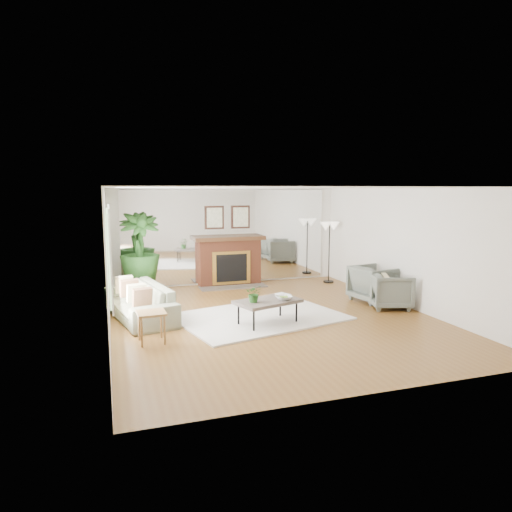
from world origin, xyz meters
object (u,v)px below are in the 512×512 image
object	(u,v)px
coffee_table	(268,302)
floor_lamp	(330,231)
armchair_front	(390,291)
sofa	(139,302)
armchair_back	(374,283)
fireplace	(230,260)
side_table	(151,317)
potted_ficus	(140,251)

from	to	relation	value
coffee_table	floor_lamp	xyz separation A→B (m)	(2.84, 3.14, 0.95)
armchair_front	sofa	bearing A→B (deg)	97.45
sofa	armchair_back	bearing A→B (deg)	75.48
coffee_table	armchair_front	xyz separation A→B (m)	(2.84, 0.34, -0.06)
fireplace	armchair_back	size ratio (longest dim) A/B	2.34
armchair_back	armchair_front	bearing A→B (deg)	170.11
armchair_front	side_table	bearing A→B (deg)	114.77
sofa	potted_ficus	bearing A→B (deg)	163.12
floor_lamp	side_table	bearing A→B (deg)	-144.85
armchair_back	floor_lamp	world-z (taller)	floor_lamp
armchair_front	floor_lamp	world-z (taller)	floor_lamp
potted_ficus	side_table	bearing A→B (deg)	-91.29
fireplace	side_table	xyz separation A→B (m)	(-2.36, -4.00, -0.23)
fireplace	floor_lamp	xyz separation A→B (m)	(2.60, -0.51, 0.72)
floor_lamp	coffee_table	bearing A→B (deg)	-132.09
armchair_front	side_table	xyz separation A→B (m)	(-4.96, -0.69, 0.06)
sofa	armchair_back	distance (m)	5.05
coffee_table	side_table	size ratio (longest dim) A/B	2.56
fireplace	potted_ficus	world-z (taller)	fireplace
fireplace	floor_lamp	bearing A→B (deg)	-11.18
armchair_back	floor_lamp	size ratio (longest dim) A/B	0.54
sofa	armchair_front	world-z (taller)	armchair_front
armchair_front	fireplace	bearing A→B (deg)	54.98
sofa	potted_ficus	distance (m)	2.22
side_table	floor_lamp	size ratio (longest dim) A/B	0.32
sofa	armchair_back	size ratio (longest dim) A/B	2.54
potted_ficus	floor_lamp	distance (m)	4.89
side_table	potted_ficus	world-z (taller)	potted_ficus
potted_ficus	armchair_front	bearing A→B (deg)	-31.00
fireplace	potted_ficus	xyz separation A→B (m)	(-2.28, -0.38, 0.36)
potted_ficus	fireplace	bearing A→B (deg)	9.51
fireplace	armchair_back	xyz separation A→B (m)	(2.60, -2.69, -0.26)
sofa	side_table	world-z (taller)	sofa
fireplace	sofa	xyz separation A→B (m)	(-2.45, -2.48, -0.33)
fireplace	potted_ficus	distance (m)	2.34
sofa	armchair_front	size ratio (longest dim) A/B	2.74
side_table	coffee_table	bearing A→B (deg)	9.37
sofa	armchair_front	distance (m)	5.12
coffee_table	floor_lamp	bearing A→B (deg)	47.91
fireplace	coffee_table	size ratio (longest dim) A/B	1.57
side_table	floor_lamp	world-z (taller)	floor_lamp
fireplace	armchair_front	world-z (taller)	fireplace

